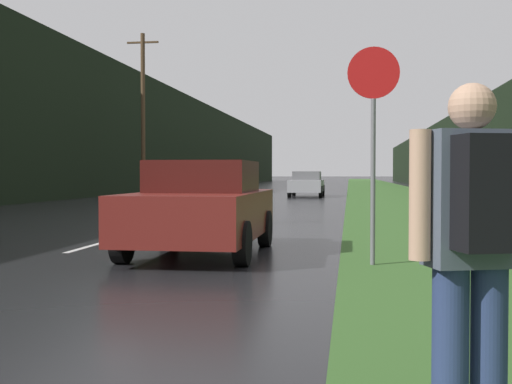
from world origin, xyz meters
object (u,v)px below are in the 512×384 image
object	(u,v)px
car_passing_far	(307,184)
stop_sign	(373,130)
car_passing_near	(202,207)
hitchhiker_with_backpack	(475,243)

from	to	relation	value
car_passing_far	stop_sign	bearing A→B (deg)	95.71
car_passing_near	car_passing_far	size ratio (longest dim) A/B	0.87
car_passing_far	hitchhiker_with_backpack	bearing A→B (deg)	95.07
stop_sign	car_passing_near	bearing A→B (deg)	159.63
stop_sign	hitchhiker_with_backpack	xyz separation A→B (m)	(0.25, -6.28, -0.96)
hitchhiker_with_backpack	car_passing_far	distance (m)	34.18
car_passing_near	stop_sign	bearing A→B (deg)	159.63
hitchhiker_with_backpack	car_passing_far	world-z (taller)	hitchhiker_with_backpack
hitchhiker_with_backpack	stop_sign	bearing A→B (deg)	74.63
stop_sign	car_passing_far	bearing A→B (deg)	95.71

